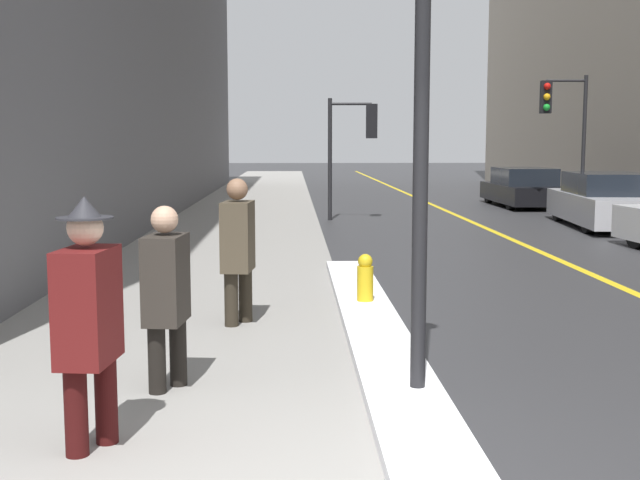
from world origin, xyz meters
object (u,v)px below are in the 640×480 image
at_px(pedestrian_in_fedora, 89,314).
at_px(fire_hydrant, 365,283).
at_px(lamp_post, 423,30).
at_px(traffic_light_far, 561,115).
at_px(parked_car_silver, 605,202).
at_px(pedestrian_in_glasses, 238,244).
at_px(pedestrian_with_shoulder_bag, 167,289).
at_px(parked_car_black, 523,188).
at_px(traffic_light_near, 357,133).

relative_size(pedestrian_in_fedora, fire_hydrant, 2.43).
bearing_deg(lamp_post, traffic_light_far, 68.11).
bearing_deg(traffic_light_far, parked_car_silver, 95.40).
bearing_deg(pedestrian_in_glasses, pedestrian_with_shoulder_bag, -4.10).
bearing_deg(traffic_light_far, fire_hydrant, 65.63).
bearing_deg(lamp_post, pedestrian_with_shoulder_bag, 169.72).
xyz_separation_m(pedestrian_in_glasses, parked_car_black, (8.11, 16.89, -0.33)).
relative_size(lamp_post, pedestrian_in_fedora, 2.83).
relative_size(pedestrian_in_glasses, fire_hydrant, 2.37).
distance_m(traffic_light_near, pedestrian_in_fedora, 16.46).
height_order(lamp_post, pedestrian_with_shoulder_bag, lamp_post).
distance_m(pedestrian_in_glasses, parked_car_silver, 13.24).
bearing_deg(pedestrian_in_fedora, parked_car_black, 162.68).
distance_m(lamp_post, parked_car_black, 20.84).
bearing_deg(fire_hydrant, pedestrian_in_fedora, -116.61).
bearing_deg(traffic_light_far, pedestrian_in_fedora, 65.85).
bearing_deg(pedestrian_in_glasses, parked_car_silver, 147.34).
relative_size(traffic_light_near, pedestrian_in_fedora, 1.89).
xyz_separation_m(parked_car_silver, parked_car_black, (-0.14, 6.54, -0.04)).
bearing_deg(traffic_light_near, parked_car_black, 42.07).
distance_m(traffic_light_near, pedestrian_in_glasses, 12.70).
height_order(pedestrian_in_fedora, parked_car_black, pedestrian_in_fedora).
bearing_deg(lamp_post, traffic_light_near, 87.25).
bearing_deg(pedestrian_in_fedora, parked_car_silver, 153.34).
bearing_deg(pedestrian_with_shoulder_bag, pedestrian_in_glasses, 175.90).
xyz_separation_m(pedestrian_in_fedora, parked_car_silver, (8.97, 14.06, -0.30)).
relative_size(lamp_post, pedestrian_in_glasses, 2.91).
height_order(pedestrian_with_shoulder_bag, parked_car_black, pedestrian_with_shoulder_bag).
height_order(lamp_post, pedestrian_in_glasses, lamp_post).
xyz_separation_m(lamp_post, traffic_light_far, (6.52, 16.23, -0.05)).
distance_m(lamp_post, fire_hydrant, 4.33).
bearing_deg(pedestrian_in_glasses, fire_hydrant, 121.97).
distance_m(traffic_light_near, traffic_light_far, 5.91).
relative_size(pedestrian_in_fedora, parked_car_silver, 0.35).
distance_m(lamp_post, pedestrian_in_fedora, 3.19).
bearing_deg(pedestrian_in_glasses, traffic_light_far, 154.78).
height_order(lamp_post, traffic_light_near, lamp_post).
relative_size(traffic_light_far, parked_car_silver, 0.80).
distance_m(pedestrian_in_glasses, fire_hydrant, 1.77).
bearing_deg(traffic_light_far, pedestrian_with_shoulder_bag, 64.80).
bearing_deg(lamp_post, parked_car_silver, 63.14).
relative_size(traffic_light_near, fire_hydrant, 4.60).
relative_size(lamp_post, traffic_light_near, 1.49).
bearing_deg(pedestrian_in_glasses, traffic_light_near, 175.25).
height_order(pedestrian_with_shoulder_bag, fire_hydrant, pedestrian_with_shoulder_bag).
height_order(pedestrian_in_glasses, parked_car_silver, pedestrian_in_glasses).
distance_m(lamp_post, traffic_light_near, 15.20).
height_order(traffic_light_near, fire_hydrant, traffic_light_near).
bearing_deg(pedestrian_with_shoulder_bag, parked_car_silver, 151.68).
xyz_separation_m(pedestrian_in_fedora, fire_hydrant, (2.23, 4.44, -0.58)).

